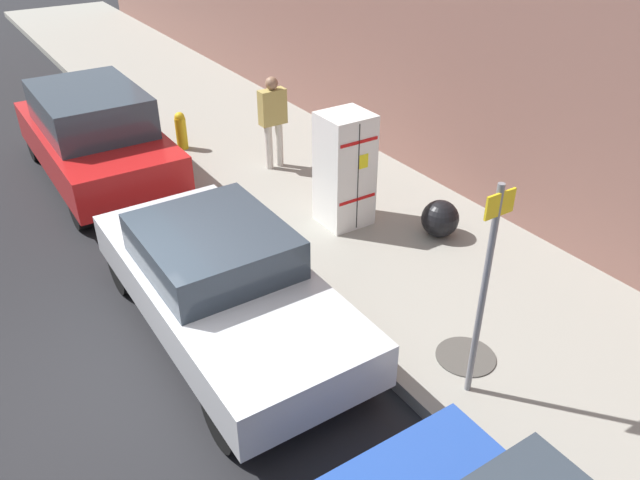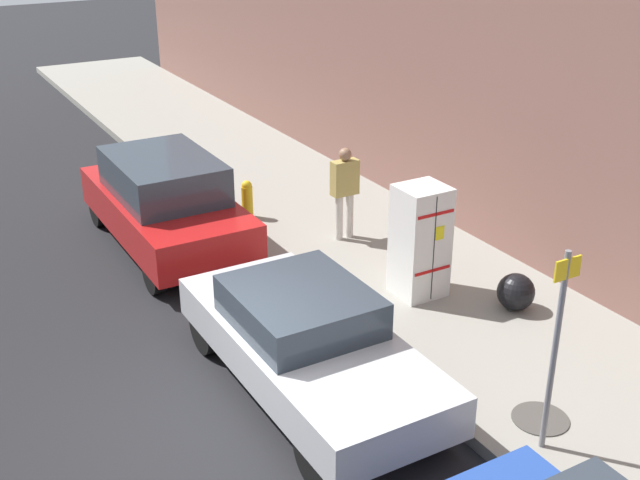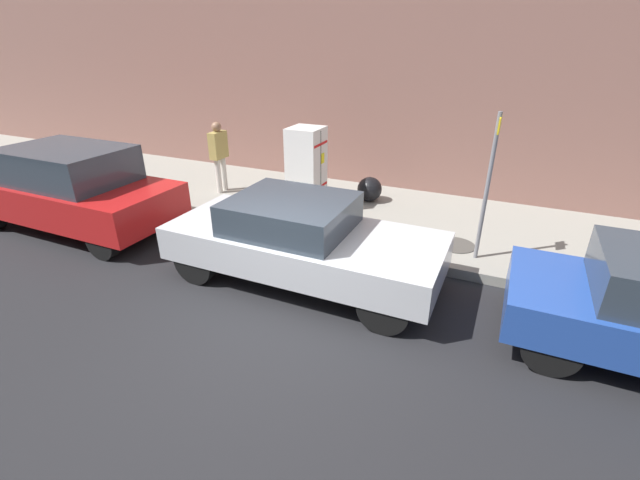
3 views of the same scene
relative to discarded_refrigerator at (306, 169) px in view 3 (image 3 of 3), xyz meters
The scene contains 10 objects.
ground_plane 4.52m from the discarded_refrigerator, 18.88° to the left, with size 80.00×80.00×0.00m, color black.
sidewalk_slab 1.76m from the discarded_refrigerator, 102.73° to the left, with size 3.83×44.00×0.18m, color gray.
discarded_refrigerator is the anchor object (origin of this frame).
manhole_cover 3.62m from the discarded_refrigerator, 79.10° to the left, with size 0.70×0.70×0.02m, color #47443F.
street_sign_post 3.99m from the discarded_refrigerator, 75.18° to the left, with size 0.36×0.07×2.51m.
fire_hydrant 4.37m from the discarded_refrigerator, 76.57° to the right, with size 0.22×0.22×0.76m.
trash_bag 1.65m from the discarded_refrigerator, 129.80° to the left, with size 0.58×0.58×0.58m, color black.
pedestrian_walking_far 2.44m from the discarded_refrigerator, 92.64° to the right, with size 0.50×0.23×1.72m.
parked_suv_red 4.88m from the discarded_refrigerator, 56.46° to the right, with size 1.91×4.44×1.73m.
parked_sedan_silver 2.98m from the discarded_refrigerator, 24.37° to the left, with size 1.85×4.45×1.42m.
Camera 3 is at (4.12, 2.68, 3.70)m, focal length 24.00 mm.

